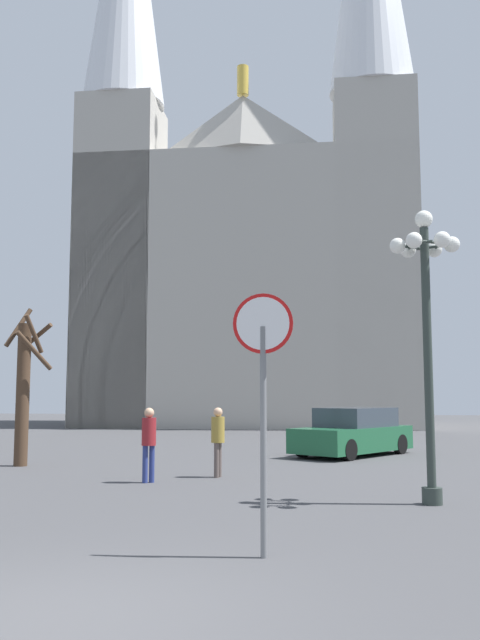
% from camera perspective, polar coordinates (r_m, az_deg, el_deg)
% --- Properties ---
extents(ground_plane, '(120.00, 120.00, 0.00)m').
position_cam_1_polar(ground_plane, '(6.65, -15.36, -23.20)').
color(ground_plane, '#424244').
extents(cathedral, '(20.68, 12.25, 40.78)m').
position_cam_1_polar(cathedral, '(43.60, 0.79, 7.62)').
color(cathedral, '#ADA89E').
rests_on(cathedral, ground).
extents(stop_sign, '(0.76, 0.08, 3.21)m').
position_cam_1_polar(stop_sign, '(8.36, 1.97, -4.38)').
color(stop_sign, slate).
rests_on(stop_sign, ground).
extents(street_lamp, '(1.28, 1.15, 5.37)m').
position_cam_1_polar(street_lamp, '(12.84, 15.50, 0.85)').
color(street_lamp, '#2D3833').
rests_on(street_lamp, ground).
extents(bare_tree, '(1.39, 1.49, 4.42)m').
position_cam_1_polar(bare_tree, '(19.69, -17.82, -5.35)').
color(bare_tree, '#473323').
rests_on(bare_tree, ground).
extents(parked_car_near_green, '(4.13, 4.80, 1.52)m').
position_cam_1_polar(parked_car_near_green, '(22.30, 9.58, -9.41)').
color(parked_car_near_green, '#1E5B38').
rests_on(parked_car_near_green, ground).
extents(pedestrian_walking, '(0.32, 0.32, 1.65)m').
position_cam_1_polar(pedestrian_walking, '(15.42, -7.72, -9.81)').
color(pedestrian_walking, navy).
rests_on(pedestrian_walking, ground).
extents(pedestrian_standing, '(0.32, 0.32, 1.64)m').
position_cam_1_polar(pedestrian_standing, '(16.27, -1.88, -9.70)').
color(pedestrian_standing, '#594C47').
rests_on(pedestrian_standing, ground).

